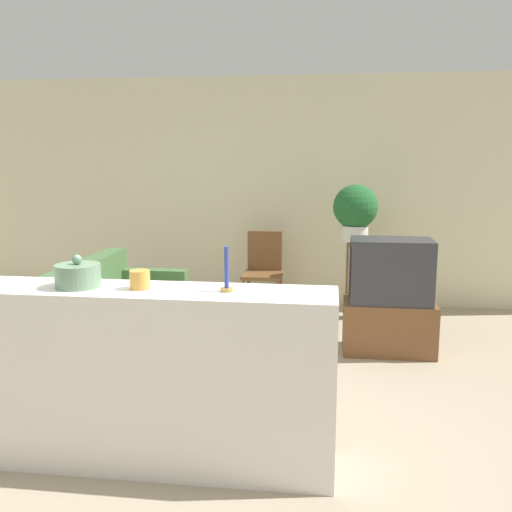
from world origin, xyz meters
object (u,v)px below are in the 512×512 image
(couch, at_px, (116,318))
(potted_plant, at_px, (355,210))
(wooden_chair, at_px, (263,268))
(decorative_bowl, at_px, (78,275))
(television, at_px, (390,271))

(couch, distance_m, potted_plant, 2.74)
(wooden_chair, distance_m, potted_plant, 1.22)
(couch, bearing_deg, wooden_chair, 49.00)
(potted_plant, bearing_deg, wooden_chair, 174.33)
(wooden_chair, relative_size, decorative_bowl, 3.62)
(potted_plant, distance_m, decorative_bowl, 3.62)
(couch, xyz_separation_m, television, (2.51, 0.22, 0.47))
(wooden_chair, bearing_deg, television, -42.47)
(couch, xyz_separation_m, decorative_bowl, (0.55, -1.91, 0.82))
(television, relative_size, wooden_chair, 0.79)
(couch, bearing_deg, decorative_bowl, -73.85)
(wooden_chair, height_order, potted_plant, potted_plant)
(wooden_chair, distance_m, decorative_bowl, 3.43)
(potted_plant, bearing_deg, couch, -149.68)
(couch, distance_m, television, 2.56)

